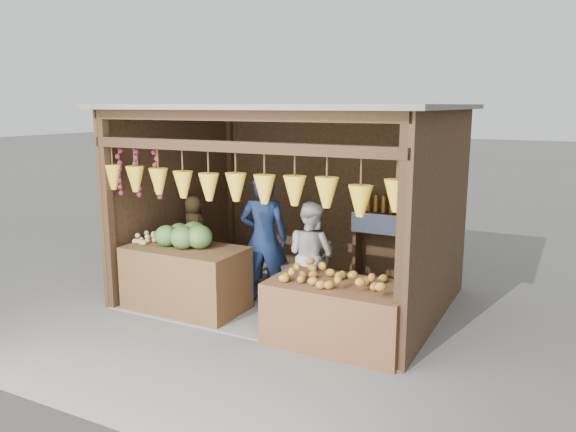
{
  "coord_description": "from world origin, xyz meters",
  "views": [
    {
      "loc": [
        3.39,
        -6.67,
        2.65
      ],
      "look_at": [
        -0.02,
        -0.1,
        1.18
      ],
      "focal_mm": 35.0,
      "sensor_mm": 36.0,
      "label": 1
    }
  ],
  "objects_px": {
    "counter_right": "(338,314)",
    "woman_standing": "(311,255)",
    "vendor_seated": "(193,227)",
    "man_standing": "(264,238)",
    "counter_left": "(186,278)"
  },
  "relations": [
    {
      "from": "man_standing",
      "to": "counter_right",
      "type": "bearing_deg",
      "value": 129.49
    },
    {
      "from": "woman_standing",
      "to": "man_standing",
      "type": "bearing_deg",
      "value": 24.93
    },
    {
      "from": "man_standing",
      "to": "woman_standing",
      "type": "bearing_deg",
      "value": 165.67
    },
    {
      "from": "counter_left",
      "to": "vendor_seated",
      "type": "relative_size",
      "value": 1.57
    },
    {
      "from": "counter_right",
      "to": "vendor_seated",
      "type": "distance_m",
      "value": 3.18
    },
    {
      "from": "man_standing",
      "to": "vendor_seated",
      "type": "height_order",
      "value": "man_standing"
    },
    {
      "from": "woman_standing",
      "to": "counter_right",
      "type": "bearing_deg",
      "value": 149.3
    },
    {
      "from": "woman_standing",
      "to": "counter_left",
      "type": "bearing_deg",
      "value": 49.23
    },
    {
      "from": "counter_right",
      "to": "woman_standing",
      "type": "bearing_deg",
      "value": 129.91
    },
    {
      "from": "counter_left",
      "to": "man_standing",
      "type": "relative_size",
      "value": 0.87
    },
    {
      "from": "man_standing",
      "to": "woman_standing",
      "type": "distance_m",
      "value": 0.7
    },
    {
      "from": "counter_right",
      "to": "counter_left",
      "type": "bearing_deg",
      "value": 177.2
    },
    {
      "from": "woman_standing",
      "to": "vendor_seated",
      "type": "xyz_separation_m",
      "value": [
        -2.12,
        0.3,
        0.1
      ]
    },
    {
      "from": "counter_left",
      "to": "man_standing",
      "type": "bearing_deg",
      "value": 45.13
    },
    {
      "from": "counter_left",
      "to": "woman_standing",
      "type": "height_order",
      "value": "woman_standing"
    }
  ]
}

